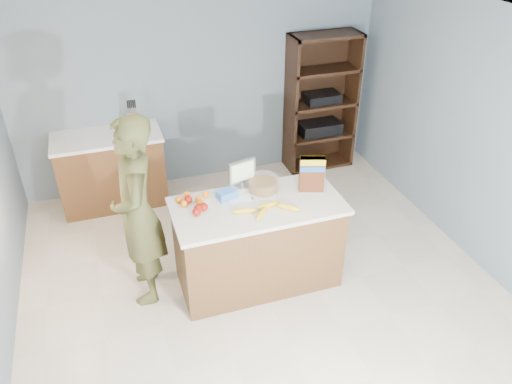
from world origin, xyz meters
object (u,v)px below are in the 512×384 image
object	(u,v)px
shelving_unit	(319,105)
cereal_box	(312,172)
counter_peninsula	(258,246)
tv	(242,172)
person	(138,213)

from	to	relation	value
shelving_unit	cereal_box	xyz separation A→B (m)	(-1.00, -1.98, 0.24)
counter_peninsula	shelving_unit	distance (m)	2.61
counter_peninsula	cereal_box	bearing A→B (deg)	7.16
tv	cereal_box	distance (m)	0.65
person	cereal_box	bearing A→B (deg)	89.30
counter_peninsula	shelving_unit	xyz separation A→B (m)	(1.55, 2.05, 0.45)
person	cereal_box	size ratio (longest dim) A/B	5.29
counter_peninsula	shelving_unit	size ratio (longest dim) A/B	0.87
shelving_unit	person	world-z (taller)	person
counter_peninsula	shelving_unit	bearing A→B (deg)	52.89
counter_peninsula	person	bearing A→B (deg)	169.95
person	tv	bearing A→B (deg)	101.79
shelving_unit	tv	size ratio (longest dim) A/B	6.38
counter_peninsula	tv	bearing A→B (deg)	97.55
shelving_unit	cereal_box	size ratio (longest dim) A/B	5.23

